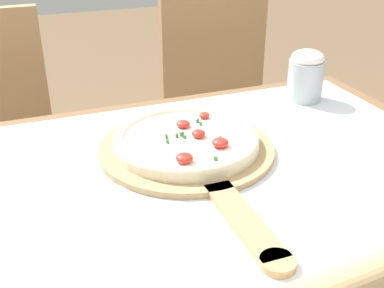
{
  "coord_description": "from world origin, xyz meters",
  "views": [
    {
      "loc": [
        -0.24,
        -0.63,
        1.17
      ],
      "look_at": [
        0.04,
        0.11,
        0.76
      ],
      "focal_mm": 45.0,
      "sensor_mm": 36.0,
      "label": 1
    }
  ],
  "objects_px": {
    "pizza_peel": "(191,154)",
    "flour_cup": "(306,75)",
    "chair_right": "(223,108)",
    "pizza": "(187,140)"
  },
  "relations": [
    {
      "from": "pizza",
      "to": "chair_right",
      "type": "height_order",
      "value": "chair_right"
    },
    {
      "from": "pizza_peel",
      "to": "pizza",
      "type": "relative_size",
      "value": 1.95
    },
    {
      "from": "flour_cup",
      "to": "chair_right",
      "type": "bearing_deg",
      "value": 88.7
    },
    {
      "from": "chair_right",
      "to": "flour_cup",
      "type": "height_order",
      "value": "chair_right"
    },
    {
      "from": "pizza",
      "to": "pizza_peel",
      "type": "bearing_deg",
      "value": -90.63
    },
    {
      "from": "pizza_peel",
      "to": "flour_cup",
      "type": "relative_size",
      "value": 4.43
    },
    {
      "from": "pizza_peel",
      "to": "pizza",
      "type": "xyz_separation_m",
      "value": [
        0.0,
        0.02,
        0.02
      ]
    },
    {
      "from": "pizza_peel",
      "to": "pizza",
      "type": "distance_m",
      "value": 0.03
    },
    {
      "from": "pizza",
      "to": "flour_cup",
      "type": "height_order",
      "value": "flour_cup"
    },
    {
      "from": "pizza_peel",
      "to": "chair_right",
      "type": "relative_size",
      "value": 0.61
    }
  ]
}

